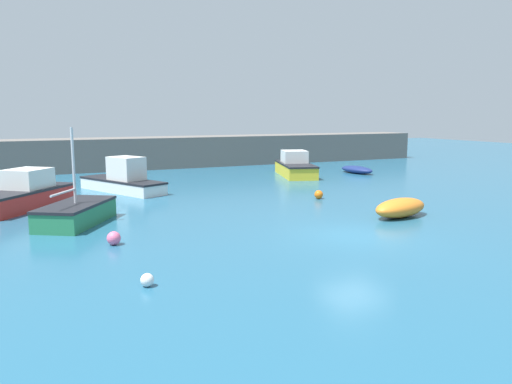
{
  "coord_description": "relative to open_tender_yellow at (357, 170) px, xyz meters",
  "views": [
    {
      "loc": [
        -11.36,
        -15.31,
        4.64
      ],
      "look_at": [
        0.0,
        8.89,
        0.45
      ],
      "focal_mm": 35.0,
      "sensor_mm": 36.0,
      "label": 1
    }
  ],
  "objects": [
    {
      "name": "harbor_breakwater",
      "position": [
        -12.52,
        10.98,
        1.03
      ],
      "size": [
        51.49,
        3.82,
        2.64
      ],
      "primitive_type": "cube",
      "color": "#66605B",
      "rests_on": "ground_plane"
    },
    {
      "name": "sailboat_short_mast",
      "position": [
        -21.98,
        -10.06,
        0.19
      ],
      "size": [
        3.81,
        4.54,
        4.09
      ],
      "rotation": [
        0.0,
        0.0,
        1.01
      ],
      "color": "#287A4C",
      "rests_on": "ground_plane"
    },
    {
      "name": "motorboat_grey_hull",
      "position": [
        -5.18,
        0.73,
        0.4
      ],
      "size": [
        3.9,
        6.44,
        1.89
      ],
      "rotation": [
        0.0,
        0.0,
        4.4
      ],
      "color": "yellow",
      "rests_on": "ground_plane"
    },
    {
      "name": "motorboat_with_cabin",
      "position": [
        -23.92,
        -5.18,
        0.43
      ],
      "size": [
        5.27,
        5.76,
        1.94
      ],
      "rotation": [
        0.0,
        0.0,
        4.02
      ],
      "color": "red",
      "rests_on": "ground_plane"
    },
    {
      "name": "mooring_buoy_orange",
      "position": [
        -9.2,
        -8.97,
        -0.05
      ],
      "size": [
        0.48,
        0.48,
        0.48
      ],
      "primitive_type": "sphere",
      "color": "orange",
      "rests_on": "ground_plane"
    },
    {
      "name": "open_tender_yellow",
      "position": [
        0.0,
        0.0,
        0.0
      ],
      "size": [
        1.61,
        3.38,
        0.58
      ],
      "rotation": [
        0.0,
        0.0,
        4.81
      ],
      "color": "navy",
      "rests_on": "ground_plane"
    },
    {
      "name": "mooring_buoy_white",
      "position": [
        -21.04,
        -19.08,
        -0.1
      ],
      "size": [
        0.37,
        0.37,
        0.37
      ],
      "primitive_type": "sphere",
      "color": "white",
      "rests_on": "ground_plane"
    },
    {
      "name": "ground_plane",
      "position": [
        -12.52,
        -16.78,
        -0.39
      ],
      "size": [
        120.0,
        120.0,
        0.2
      ],
      "primitive_type": "cube",
      "color": "#235B7A"
    },
    {
      "name": "cabin_cruiser_white",
      "position": [
        -18.47,
        -1.83,
        0.44
      ],
      "size": [
        4.33,
        6.58,
        2.13
      ],
      "rotation": [
        0.0,
        0.0,
        2.01
      ],
      "color": "white",
      "rests_on": "ground_plane"
    },
    {
      "name": "rowboat_blue_near",
      "position": [
        -8.49,
        -14.75,
        0.14
      ],
      "size": [
        3.36,
        2.03,
        0.86
      ],
      "rotation": [
        0.0,
        0.0,
        0.23
      ],
      "color": "orange",
      "rests_on": "ground_plane"
    },
    {
      "name": "mooring_buoy_pink",
      "position": [
        -21.11,
        -14.23,
        -0.04
      ],
      "size": [
        0.49,
        0.49,
        0.49
      ],
      "primitive_type": "sphere",
      "color": "#EA668C",
      "rests_on": "ground_plane"
    }
  ]
}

